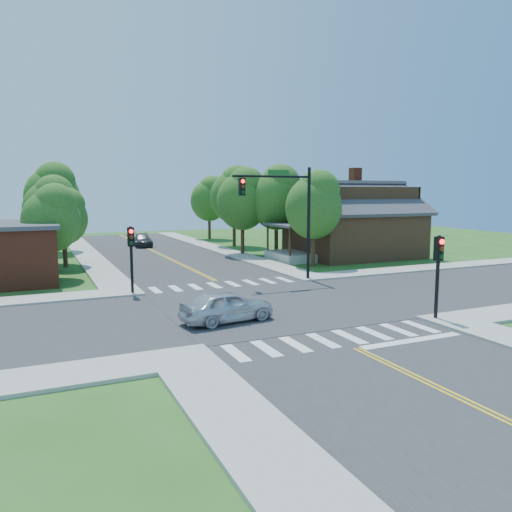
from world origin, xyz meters
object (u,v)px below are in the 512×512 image
house_ne (353,219)px  car_dgrey (143,241)px  car_silver (227,307)px  signal_pole_nw (131,247)px  signal_mast_ne (285,205)px  signal_pole_se (439,261)px

house_ne → car_dgrey: 21.83m
house_ne → car_silver: (-18.05, -16.33, -2.62)m
house_ne → car_dgrey: house_ne is taller
signal_pole_nw → house_ne: 22.45m
car_silver → car_dgrey: 31.89m
signal_mast_ne → signal_pole_se: signal_mast_ne is taller
signal_pole_se → car_silver: signal_pole_se is taller
signal_mast_ne → signal_pole_nw: (-9.51, -0.01, -2.19)m
signal_pole_se → car_silver: size_ratio=0.88×
signal_mast_ne → house_ne: signal_mast_ne is taller
signal_pole_se → car_dgrey: bearing=99.2°
signal_mast_ne → car_silver: size_ratio=1.67×
house_ne → car_silver: 24.48m
signal_pole_nw → signal_pole_se: bearing=-45.0°
car_silver → car_dgrey: bearing=-12.7°
signal_pole_se → signal_pole_nw: (-11.20, 11.20, 0.00)m
signal_pole_se → house_ne: (9.51, 19.86, 0.67)m
signal_pole_nw → car_silver: signal_pole_nw is taller
signal_pole_se → signal_pole_nw: same height
signal_mast_ne → car_silver: 11.10m
signal_pole_nw → car_dgrey: size_ratio=0.84×
signal_mast_ne → car_dgrey: (-4.00, 24.08, -4.22)m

